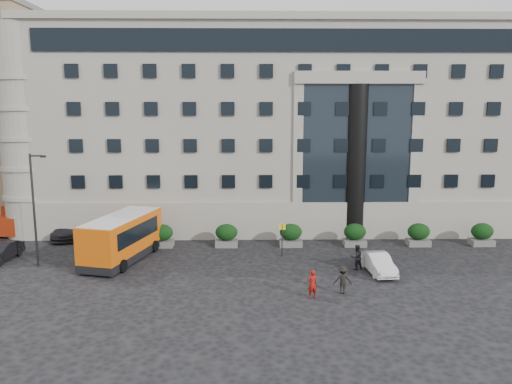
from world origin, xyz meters
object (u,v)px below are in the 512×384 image
at_px(white_taxi, 378,263).
at_px(pedestrian_c, 343,280).
at_px(hedge_e, 419,234).
at_px(street_lamp, 35,206).
at_px(red_truck, 20,218).
at_px(parked_car_c, 68,229).
at_px(hedge_a, 162,235).
at_px(pedestrian_a, 312,284).
at_px(hedge_c, 291,235).
at_px(parked_car_d, 77,223).
at_px(hedge_f, 482,234).
at_px(hedge_d, 355,235).
at_px(bus_stop_sign, 282,234).
at_px(parked_car_b, 1,252).
at_px(hedge_b, 227,235).
at_px(minibus, 122,236).

xyz_separation_m(white_taxi, pedestrian_c, (-3.14, -3.75, 0.19)).
bearing_deg(hedge_e, pedestrian_c, -127.98).
distance_m(street_lamp, red_truck, 11.48).
xyz_separation_m(street_lamp, parked_car_c, (-0.66, 7.86, -3.60)).
bearing_deg(parked_car_c, hedge_e, -14.52).
bearing_deg(hedge_a, pedestrian_a, -46.08).
distance_m(hedge_c, white_taxi, 8.60).
xyz_separation_m(pedestrian_a, pedestrian_c, (1.93, 0.69, -0.01)).
relative_size(parked_car_c, parked_car_d, 1.17).
xyz_separation_m(hedge_f, street_lamp, (-33.94, -4.80, 3.44)).
distance_m(hedge_c, street_lamp, 19.27).
bearing_deg(parked_car_c, white_taxi, -30.37).
distance_m(hedge_e, pedestrian_a, 15.02).
bearing_deg(hedge_d, hedge_a, 180.00).
relative_size(hedge_e, bus_stop_sign, 0.73).
bearing_deg(white_taxi, pedestrian_a, -143.81).
bearing_deg(hedge_e, hedge_f, 0.00).
bearing_deg(hedge_a, hedge_f, 0.00).
xyz_separation_m(hedge_d, hedge_f, (10.40, 0.00, 0.00)).
bearing_deg(hedge_c, parked_car_d, 163.41).
distance_m(hedge_d, white_taxi, 6.70).
xyz_separation_m(parked_car_b, pedestrian_c, (23.84, -6.94, 0.19)).
distance_m(bus_stop_sign, parked_car_d, 20.16).
bearing_deg(pedestrian_a, hedge_d, -131.40).
bearing_deg(parked_car_b, parked_car_c, 74.07).
distance_m(hedge_a, pedestrian_c, 16.40).
xyz_separation_m(hedge_b, bus_stop_sign, (4.30, -2.80, 0.80)).
relative_size(hedge_c, hedge_f, 1.00).
bearing_deg(minibus, parked_car_d, 139.67).
distance_m(hedge_c, minibus, 13.20).
bearing_deg(street_lamp, parked_car_b, 158.22).
height_order(hedge_f, parked_car_d, hedge_f).
relative_size(minibus, parked_car_c, 1.58).
bearing_deg(bus_stop_sign, hedge_f, 9.63).
height_order(red_truck, parked_car_b, red_truck).
distance_m(hedge_d, parked_car_b, 27.02).
relative_size(hedge_a, pedestrian_a, 1.06).
distance_m(hedge_d, hedge_f, 10.40).
height_order(hedge_b, parked_car_d, hedge_b).
bearing_deg(bus_stop_sign, hedge_d, 24.66).
xyz_separation_m(hedge_a, hedge_e, (20.80, 0.00, 0.00)).
bearing_deg(street_lamp, pedestrian_c, -15.32).
height_order(hedge_d, street_lamp, street_lamp).
xyz_separation_m(minibus, white_taxi, (18.08, -3.14, -1.15)).
xyz_separation_m(hedge_d, parked_car_d, (-24.34, 5.70, -0.30)).
bearing_deg(pedestrian_a, street_lamp, -36.44).
bearing_deg(hedge_b, pedestrian_a, -63.63).
distance_m(hedge_b, hedge_d, 10.40).
xyz_separation_m(hedge_f, parked_car_c, (-34.60, 3.06, -0.16)).
xyz_separation_m(hedge_d, pedestrian_a, (-4.88, -11.13, -0.06)).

